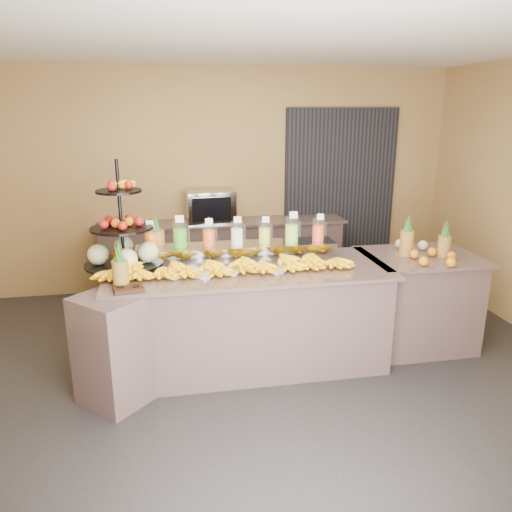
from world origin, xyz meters
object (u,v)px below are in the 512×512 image
object	(u,v)px
pitcher_tray	(237,252)
right_fruit_pile	(428,251)
oven_warmer	(210,206)
banana_heap	(228,264)
condiment_caddy	(128,289)
fruit_stand	(128,242)

from	to	relation	value
pitcher_tray	right_fruit_pile	xyz separation A→B (m)	(1.76, -0.31, 0.00)
oven_warmer	banana_heap	bearing A→B (deg)	-95.04
condiment_caddy	oven_warmer	size ratio (longest dim) A/B	0.38
right_fruit_pile	oven_warmer	size ratio (longest dim) A/B	0.79
banana_heap	fruit_stand	bearing A→B (deg)	163.05
condiment_caddy	oven_warmer	distance (m)	2.50
pitcher_tray	fruit_stand	distance (m)	0.99
fruit_stand	oven_warmer	distance (m)	1.99
pitcher_tray	condiment_caddy	size ratio (longest dim) A/B	8.30
right_fruit_pile	pitcher_tray	bearing A→B (deg)	170.06
condiment_caddy	oven_warmer	xyz separation A→B (m)	(0.86, 2.34, 0.18)
banana_heap	oven_warmer	distance (m)	2.04
pitcher_tray	oven_warmer	distance (m)	1.68
banana_heap	condiment_caddy	size ratio (longest dim) A/B	9.78
pitcher_tray	fruit_stand	xyz separation A→B (m)	(-0.97, -0.11, 0.17)
pitcher_tray	banana_heap	size ratio (longest dim) A/B	0.85
banana_heap	condiment_caddy	world-z (taller)	banana_heap
pitcher_tray	banana_heap	xyz separation A→B (m)	(-0.14, -0.36, 0.00)
fruit_stand	oven_warmer	xyz separation A→B (m)	(0.88, 1.78, -0.05)
fruit_stand	right_fruit_pile	xyz separation A→B (m)	(2.73, -0.20, -0.16)
fruit_stand	condiment_caddy	distance (m)	0.61
fruit_stand	condiment_caddy	size ratio (longest dim) A/B	4.29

